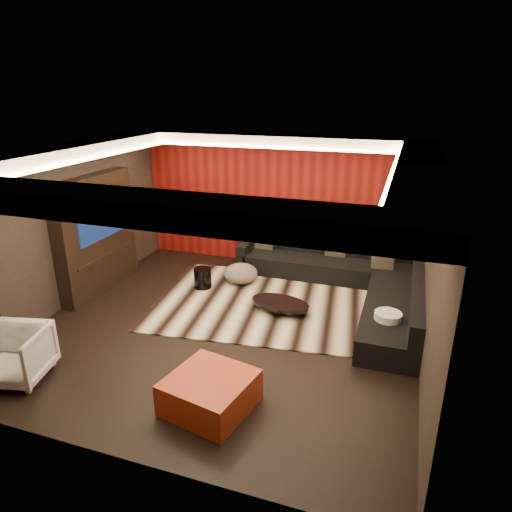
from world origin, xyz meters
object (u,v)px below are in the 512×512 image
(drum_stool, at_px, (203,278))
(armchair, at_px, (15,355))
(coffee_table, at_px, (280,306))
(white_side_table, at_px, (387,328))
(sectional_sofa, at_px, (350,282))
(orange_ottoman, at_px, (210,392))

(drum_stool, xyz_separation_m, armchair, (-1.11, -3.45, 0.15))
(coffee_table, bearing_deg, drum_stool, 164.20)
(coffee_table, height_order, white_side_table, white_side_table)
(armchair, height_order, sectional_sofa, sectional_sofa)
(drum_stool, bearing_deg, white_side_table, -14.76)
(armchair, bearing_deg, drum_stool, 59.00)
(coffee_table, height_order, armchair, armchair)
(white_side_table, relative_size, sectional_sofa, 0.14)
(coffee_table, xyz_separation_m, armchair, (-2.80, -2.98, 0.26))
(orange_ottoman, xyz_separation_m, armchair, (-2.68, -0.29, 0.15))
(coffee_table, height_order, sectional_sofa, sectional_sofa)
(white_side_table, relative_size, armchair, 0.64)
(white_side_table, distance_m, orange_ottoman, 2.96)
(coffee_table, distance_m, orange_ottoman, 2.69)
(drum_stool, height_order, armchair, armchair)
(coffee_table, height_order, orange_ottoman, orange_ottoman)
(drum_stool, bearing_deg, armchair, -107.80)
(coffee_table, distance_m, white_side_table, 1.87)
(white_side_table, xyz_separation_m, armchair, (-4.61, -2.53, 0.11))
(drum_stool, bearing_deg, sectional_sofa, 13.08)
(armchair, bearing_deg, coffee_table, 33.51)
(sectional_sofa, bearing_deg, drum_stool, -166.92)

